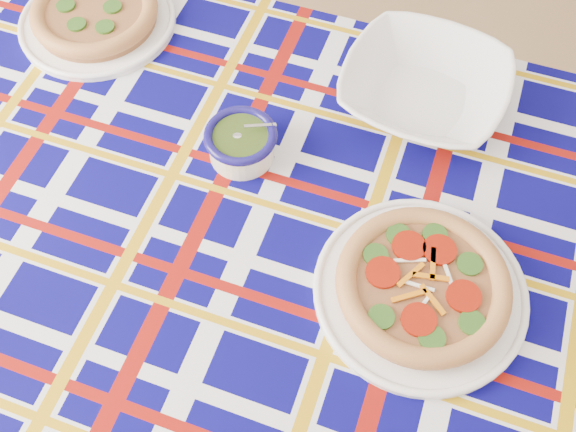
# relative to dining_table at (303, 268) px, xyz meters

# --- Properties ---
(floor) EXTENTS (4.00, 4.00, 0.00)m
(floor) POSITION_rel_dining_table_xyz_m (0.05, -0.04, -0.73)
(floor) COLOR #97754E
(floor) RESTS_ON ground
(dining_table) EXTENTS (1.96, 1.53, 0.81)m
(dining_table) POSITION_rel_dining_table_xyz_m (0.00, 0.00, 0.00)
(dining_table) COLOR brown
(dining_table) RESTS_ON floor
(tablecloth) EXTENTS (2.01, 1.57, 0.11)m
(tablecloth) POSITION_rel_dining_table_xyz_m (0.00, 0.00, 0.03)
(tablecloth) COLOR #070455
(tablecloth) RESTS_ON dining_table
(main_focaccia_plate) EXTENTS (0.47, 0.47, 0.07)m
(main_focaccia_plate) POSITION_rel_dining_table_xyz_m (0.19, -0.08, 0.12)
(main_focaccia_plate) COLOR brown
(main_focaccia_plate) RESTS_ON tablecloth
(pesto_bowl) EXTENTS (0.16, 0.16, 0.08)m
(pesto_bowl) POSITION_rel_dining_table_xyz_m (-0.12, 0.19, 0.12)
(pesto_bowl) COLOR #23360E
(pesto_bowl) RESTS_ON tablecloth
(serving_bowl) EXTENTS (0.40, 0.40, 0.08)m
(serving_bowl) POSITION_rel_dining_table_xyz_m (0.21, 0.33, 0.12)
(serving_bowl) COLOR white
(serving_bowl) RESTS_ON tablecloth
(second_focaccia_plate) EXTENTS (0.45, 0.45, 0.06)m
(second_focaccia_plate) POSITION_rel_dining_table_xyz_m (-0.45, 0.51, 0.11)
(second_focaccia_plate) COLOR brown
(second_focaccia_plate) RESTS_ON tablecloth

